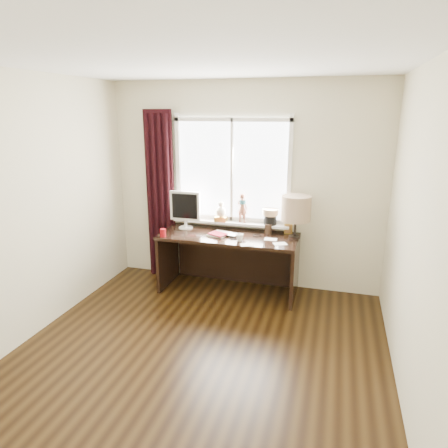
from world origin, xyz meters
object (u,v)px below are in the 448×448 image
(mug, at_px, (240,237))
(red_cup, at_px, (163,233))
(desk, at_px, (231,251))
(table_lamp, at_px, (296,209))
(laptop, at_px, (226,234))
(monitor, at_px, (185,208))

(mug, distance_m, red_cup, 0.94)
(desk, bearing_deg, table_lamp, 0.43)
(laptop, relative_size, mug, 3.63)
(monitor, bearing_deg, red_cup, -108.25)
(red_cup, relative_size, table_lamp, 0.19)
(mug, height_order, table_lamp, table_lamp)
(laptop, bearing_deg, mug, -23.88)
(mug, xyz_separation_m, red_cup, (-0.94, -0.09, 0.00))
(mug, xyz_separation_m, desk, (-0.19, 0.28, -0.29))
(red_cup, height_order, monitor, monitor)
(laptop, distance_m, mug, 0.30)
(laptop, bearing_deg, monitor, -175.38)
(desk, distance_m, monitor, 0.81)
(desk, height_order, monitor, monitor)
(table_lamp, bearing_deg, red_cup, -166.19)
(table_lamp, bearing_deg, laptop, -173.29)
(red_cup, distance_m, desk, 0.89)
(monitor, relative_size, table_lamp, 0.94)
(desk, xyz_separation_m, table_lamp, (0.80, 0.01, 0.61))
(mug, height_order, monitor, monitor)
(red_cup, bearing_deg, mug, 5.48)
(laptop, height_order, red_cup, red_cup)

